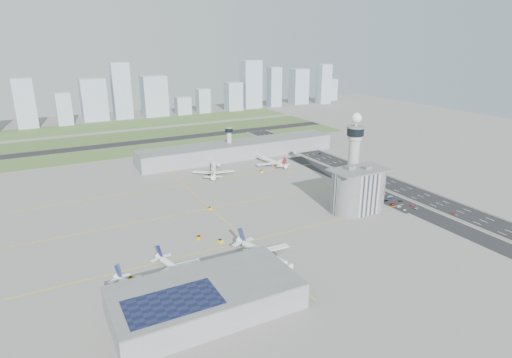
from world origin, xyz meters
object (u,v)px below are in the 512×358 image
airplane_near_b (176,265)px  tug_1 (199,237)px  secondary_tower (229,140)px  tug_3 (210,208)px  car_lot_11 (384,194)px  car_lot_4 (380,198)px  car_lot_10 (390,196)px  car_hw_1 (367,174)px  car_lot_9 (392,198)px  control_tower (354,151)px  car_lot_2 (393,204)px  car_lot_1 (399,206)px  car_lot_5 (375,195)px  jet_bridge_near_2 (253,265)px  car_lot_7 (412,205)px  tug_0 (131,278)px  car_hw_0 (453,213)px  tug_5 (274,164)px  jet_bridge_near_1 (200,279)px  car_lot_6 (416,208)px  airplane_near_c (264,249)px  airplane_far_a (213,168)px  airplane_far_b (272,159)px  admin_building (358,190)px  tug_2 (220,241)px  airplane_near_a (136,286)px  jet_bridge_near_0 (140,295)px  jet_bridge_far_0 (211,163)px  tug_4 (261,171)px  jet_bridge_far_1 (256,156)px  car_lot_3 (386,200)px

airplane_near_b → tug_1: bearing=127.1°
secondary_tower → tug_3: size_ratio=9.94×
car_lot_11 → car_lot_4: bearing=123.8°
car_lot_10 → car_hw_1: 56.84m
car_lot_4 → car_hw_1: bearing=-37.3°
tug_1 → car_lot_9: bearing=32.0°
control_tower → car_lot_2: bearing=-72.7°
car_lot_1 → car_lot_5: car_lot_1 is taller
jet_bridge_near_2 → car_lot_7: size_ratio=3.41×
car_lot_2 → tug_0: bearing=91.4°
control_tower → car_lot_4: control_tower is taller
control_tower → car_lot_5: (12.01, -14.38, -34.47)m
control_tower → car_hw_0: (35.47, -67.79, -34.48)m
tug_5 → car_hw_0: 171.91m
car_lot_1 → car_lot_5: (0.91, 26.25, -0.03)m
jet_bridge_near_1 → car_lot_7: 178.51m
jet_bridge_near_1 → tug_1: size_ratio=4.12×
car_lot_6 → car_lot_11: car_lot_6 is taller
airplane_near_c → airplane_far_a: bearing=153.2°
car_lot_1 → airplane_far_b: bearing=19.6°
admin_building → jet_bridge_near_2: (-104.99, -39.00, -12.45)m
airplane_near_b → tug_1: airplane_near_b is taller
car_lot_5 → tug_0: bearing=93.7°
tug_2 → car_lot_10: 148.15m
airplane_near_a → jet_bridge_near_0: size_ratio=2.52×
jet_bridge_near_1 → tug_5: bearing=-30.3°
jet_bridge_near_1 → car_lot_4: (166.88, 48.74, -2.31)m
car_lot_6 → control_tower: bearing=12.2°
airplane_far_b → jet_bridge_near_2: size_ratio=3.07×
control_tower → tug_2: bearing=-166.4°
airplane_near_a → jet_bridge_near_0: airplane_near_a is taller
airplane_near_c → tug_0: 72.47m
airplane_near_a → car_lot_5: size_ratio=10.19×
jet_bridge_near_2 → car_lot_9: size_ratio=3.65×
car_lot_2 → car_hw_0: 41.16m
admin_building → car_lot_5: (32.02, 15.62, -14.73)m
jet_bridge_far_0 → car_lot_6: size_ratio=3.08×
jet_bridge_near_1 → car_lot_11: jet_bridge_near_1 is taller
tug_4 → car_lot_9: 121.10m
jet_bridge_far_1 → car_lot_7: bearing=4.0°
airplane_near_a → tug_2: size_ratio=10.16×
airplane_near_c → car_lot_4: size_ratio=13.77×
tug_1 → car_lot_9: tug_1 is taller
tug_1 → car_lot_11: (157.61, 4.59, -0.41)m
airplane_far_b → car_lot_7: airplane_far_b is taller
admin_building → car_lot_11: (40.65, 14.64, -14.73)m
tug_4 → car_lot_7: bearing=122.4°
tug_0 → car_lot_11: (205.63, 32.66, -0.32)m
jet_bridge_far_0 → car_lot_3: 171.59m
car_lot_2 → car_lot_10: 15.84m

